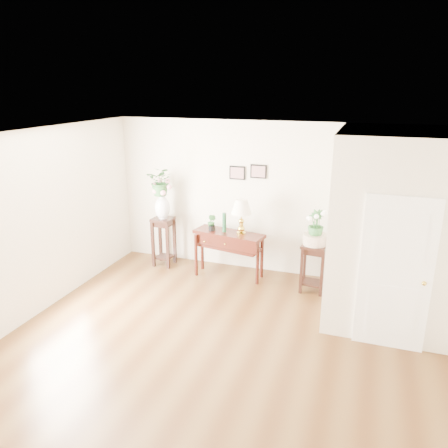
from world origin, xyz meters
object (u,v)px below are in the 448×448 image
at_px(console_table, 229,254).
at_px(plant_stand_b, 313,268).
at_px(plant_stand_a, 164,242).
at_px(table_lamp, 241,215).

distance_m(console_table, plant_stand_b, 1.55).
bearing_deg(plant_stand_a, table_lamp, -4.18).
height_order(table_lamp, plant_stand_b, table_lamp).
height_order(plant_stand_a, plant_stand_b, plant_stand_a).
height_order(console_table, plant_stand_b, console_table).
xyz_separation_m(console_table, plant_stand_b, (1.54, -0.10, -0.01)).
distance_m(table_lamp, plant_stand_b, 1.53).
bearing_deg(plant_stand_a, plant_stand_b, -4.17).
height_order(console_table, table_lamp, table_lamp).
bearing_deg(plant_stand_b, table_lamp, 175.84).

